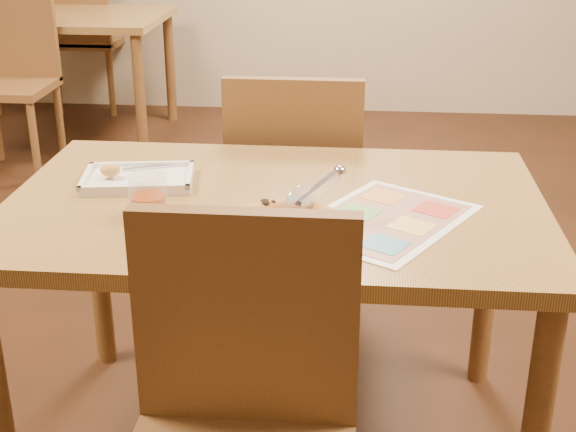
# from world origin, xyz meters

# --- Properties ---
(dining_table) EXTENTS (1.30, 0.85, 0.72)m
(dining_table) POSITION_xyz_m (0.00, 0.00, 0.63)
(dining_table) COLOR olive
(dining_table) RESTS_ON ground
(chair_near) EXTENTS (0.42, 0.42, 0.47)m
(chair_near) POSITION_xyz_m (0.00, -0.60, 0.57)
(chair_near) COLOR brown
(chair_near) RESTS_ON ground
(chair_far) EXTENTS (0.42, 0.42, 0.47)m
(chair_far) POSITION_xyz_m (-0.00, 0.60, 0.57)
(chair_far) COLOR brown
(chair_far) RESTS_ON ground
(bg_table) EXTENTS (1.30, 0.85, 0.72)m
(bg_table) POSITION_xyz_m (-1.60, 2.80, 0.63)
(bg_table) COLOR olive
(bg_table) RESTS_ON ground
(bg_chair_near) EXTENTS (0.42, 0.42, 0.47)m
(bg_chair_near) POSITION_xyz_m (-1.60, 2.20, 0.57)
(bg_chair_near) COLOR brown
(bg_chair_near) RESTS_ON ground
(bg_chair_far) EXTENTS (0.42, 0.42, 0.47)m
(bg_chair_far) POSITION_xyz_m (-1.60, 3.30, 0.57)
(bg_chair_far) COLOR brown
(bg_chair_far) RESTS_ON ground
(plate) EXTENTS (0.27, 0.27, 0.01)m
(plate) POSITION_xyz_m (0.05, -0.22, 0.73)
(plate) COLOR white
(plate) RESTS_ON dining_table
(pizza) EXTENTS (0.25, 0.25, 0.04)m
(pizza) POSITION_xyz_m (0.05, -0.22, 0.75)
(pizza) COLOR #DB8E4B
(pizza) RESTS_ON plate
(pizza_cutter) EXTENTS (0.12, 0.13, 0.10)m
(pizza_cutter) POSITION_xyz_m (0.10, -0.18, 0.81)
(pizza_cutter) COLOR silver
(pizza_cutter) RESTS_ON pizza
(appetizer_tray) EXTENTS (0.30, 0.23, 0.05)m
(appetizer_tray) POSITION_xyz_m (-0.36, 0.08, 0.73)
(appetizer_tray) COLOR white
(appetizer_tray) RESTS_ON dining_table
(glass_tumbler) EXTENTS (0.09, 0.09, 0.11)m
(glass_tumbler) POSITION_xyz_m (-0.27, -0.15, 0.77)
(glass_tumbler) COLOR #8F310B
(glass_tumbler) RESTS_ON dining_table
(menu) EXTENTS (0.47, 0.51, 0.00)m
(menu) POSITION_xyz_m (0.26, -0.10, 0.72)
(menu) COLOR white
(menu) RESTS_ON dining_table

